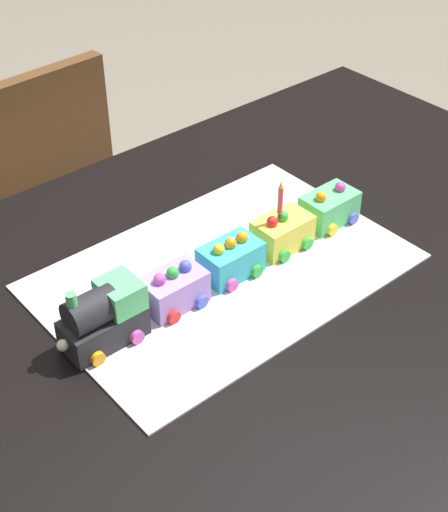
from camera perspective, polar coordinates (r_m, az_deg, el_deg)
dining_table at (r=1.34m, az=4.09°, el=-4.57°), size 1.40×1.00×0.74m
chair at (r=1.96m, az=-15.11°, el=3.60°), size 0.42×0.42×0.86m
cake_board at (r=1.26m, az=0.00°, el=-1.15°), size 0.60×0.40×0.00m
cake_locomotive at (r=1.11m, az=-9.20°, el=-4.58°), size 0.14×0.08×0.12m
cake_car_flatbed_lavender at (r=1.18m, az=-3.87°, el=-2.52°), size 0.10×0.08×0.07m
cake_car_tanker_turquoise at (r=1.23m, az=0.50°, el=-0.23°), size 0.10×0.08×0.07m
cake_car_caboose_lemon at (r=1.30m, az=4.44°, el=1.82°), size 0.10×0.08×0.07m
cake_car_gondola_mint_green at (r=1.37m, az=8.02°, el=3.69°), size 0.10×0.08×0.07m
birthday_candle at (r=1.25m, az=4.33°, el=4.42°), size 0.01×0.01×0.06m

